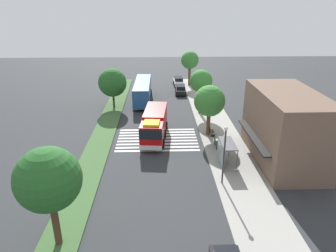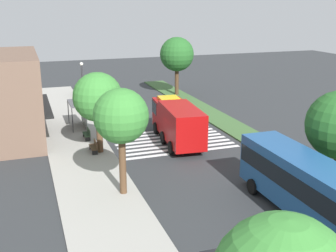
{
  "view_description": "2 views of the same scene",
  "coord_description": "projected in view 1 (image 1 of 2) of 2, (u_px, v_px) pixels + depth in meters",
  "views": [
    {
      "loc": [
        37.07,
        0.21,
        16.28
      ],
      "look_at": [
        0.57,
        1.39,
        1.32
      ],
      "focal_mm": 32.66,
      "sensor_mm": 36.0,
      "label": 1
    },
    {
      "loc": [
        -31.52,
        11.96,
        11.83
      ],
      "look_at": [
        1.73,
        0.37,
        1.44
      ],
      "focal_mm": 44.7,
      "sensor_mm": 36.0,
      "label": 2
    }
  ],
  "objects": [
    {
      "name": "parked_car_mid",
      "position": [
        181.0,
        90.0,
        57.5
      ],
      "size": [
        4.29,
        2.17,
        1.64
      ],
      "rotation": [
        0.0,
        0.0,
        -0.04
      ],
      "color": "black",
      "rests_on": "ground_plane"
    },
    {
      "name": "sidewalk",
      "position": [
        219.0,
        132.0,
        40.67
      ],
      "size": [
        60.0,
        5.12,
        0.14
      ],
      "primitive_type": "cube",
      "color": "#9E9B93",
      "rests_on": "ground_plane"
    },
    {
      "name": "transit_bus",
      "position": [
        143.0,
        90.0,
        52.69
      ],
      "size": [
        11.81,
        2.94,
        3.51
      ],
      "rotation": [
        0.0,
        0.0,
        3.13
      ],
      "color": "navy",
      "rests_on": "ground_plane"
    },
    {
      "name": "bench_near_shelter",
      "position": [
        217.0,
        144.0,
        36.26
      ],
      "size": [
        1.6,
        0.5,
        0.9
      ],
      "color": "#2D472D",
      "rests_on": "sidewalk"
    },
    {
      "name": "sidewalk_tree_west",
      "position": [
        201.0,
        81.0,
        45.57
      ],
      "size": [
        3.42,
        3.42,
        6.81
      ],
      "color": "#513823",
      "rests_on": "sidewalk"
    },
    {
      "name": "parked_car_west",
      "position": [
        178.0,
        81.0,
        63.16
      ],
      "size": [
        4.61,
        2.21,
        1.75
      ],
      "rotation": [
        0.0,
        0.0,
        0.04
      ],
      "color": "silver",
      "rests_on": "ground_plane"
    },
    {
      "name": "bus_stop_shelter",
      "position": [
        224.0,
        149.0,
        32.07
      ],
      "size": [
        3.5,
        1.4,
        2.46
      ],
      "color": "#4C4C51",
      "rests_on": "sidewalk"
    },
    {
      "name": "ground_plane",
      "position": [
        157.0,
        134.0,
        40.45
      ],
      "size": [
        120.0,
        120.0,
        0.0
      ],
      "primitive_type": "plane",
      "color": "#2D3033"
    },
    {
      "name": "median_tree_far_west",
      "position": [
        112.0,
        83.0,
        48.57
      ],
      "size": [
        4.5,
        4.5,
        6.38
      ],
      "color": "#47301E",
      "rests_on": "median_strip"
    },
    {
      "name": "median_tree_west",
      "position": [
        48.0,
        180.0,
        20.03
      ],
      "size": [
        4.42,
        4.42,
        7.52
      ],
      "color": "#47301E",
      "rests_on": "median_strip"
    },
    {
      "name": "crosswalk",
      "position": [
        157.0,
        139.0,
        38.76
      ],
      "size": [
        6.75,
        10.07,
        0.01
      ],
      "color": "silver",
      "rests_on": "ground_plane"
    },
    {
      "name": "fire_truck",
      "position": [
        154.0,
        124.0,
        38.26
      ],
      "size": [
        9.28,
        3.52,
        3.47
      ],
      "rotation": [
        0.0,
        0.0,
        -0.09
      ],
      "color": "#A50C0C",
      "rests_on": "ground_plane"
    },
    {
      "name": "sidewalk_tree_far_west",
      "position": [
        190.0,
        60.0,
        61.25
      ],
      "size": [
        3.57,
        3.57,
        6.99
      ],
      "color": "#513823",
      "rests_on": "sidewalk"
    },
    {
      "name": "street_lamp",
      "position": [
        224.0,
        150.0,
        27.98
      ],
      "size": [
        0.36,
        0.36,
        5.82
      ],
      "color": "#2D2D30",
      "rests_on": "sidewalk"
    },
    {
      "name": "storefront_building",
      "position": [
        285.0,
        127.0,
        32.52
      ],
      "size": [
        11.87,
        6.73,
        7.65
      ],
      "color": "brown",
      "rests_on": "ground_plane"
    },
    {
      "name": "median_strip",
      "position": [
        104.0,
        134.0,
        40.21
      ],
      "size": [
        60.0,
        3.0,
        0.14
      ],
      "primitive_type": "cube",
      "color": "#3D6033",
      "rests_on": "ground_plane"
    },
    {
      "name": "bench_west_of_shelter",
      "position": [
        212.0,
        131.0,
        39.66
      ],
      "size": [
        1.6,
        0.5,
        0.9
      ],
      "color": "#4C3823",
      "rests_on": "sidewalk"
    },
    {
      "name": "sidewalk_tree_center",
      "position": [
        209.0,
        101.0,
        38.22
      ],
      "size": [
        3.94,
        3.94,
        6.54
      ],
      "color": "#513823",
      "rests_on": "sidewalk"
    }
  ]
}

